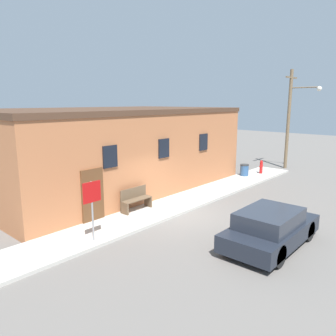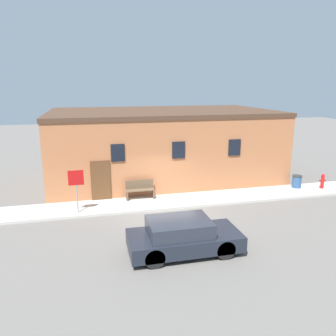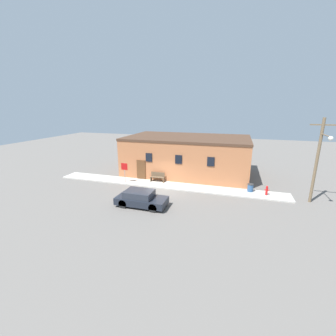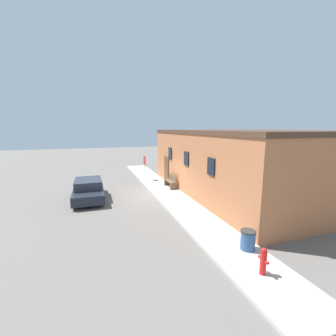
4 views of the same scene
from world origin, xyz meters
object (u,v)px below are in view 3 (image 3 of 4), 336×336
Objects in this scene: trash_bin at (250,188)px; utility_pole at (318,158)px; fire_hydrant at (267,190)px; parked_car at (141,199)px; stop_sign at (124,169)px; bench at (158,177)px.

trash_bin is 5.84m from utility_pole.
parked_car reaches higher than fire_hydrant.
parked_car is at bearing -50.14° from stop_sign.
bench is (-10.52, 0.70, 0.04)m from fire_hydrant.
fire_hydrant is 0.42× the size of stop_sign.
utility_pole is (17.00, 0.14, 2.26)m from stop_sign.
bench is at bearing 96.56° from parked_car.
parked_car is (-13.21, -4.68, -3.20)m from utility_pole.
fire_hydrant is 0.12× the size of utility_pole.
fire_hydrant is 13.70m from stop_sign.
trash_bin is 10.19m from parked_car.
stop_sign is 1.40× the size of bench.
parked_car is at bearing -146.64° from trash_bin.
fire_hydrant is at bearing 172.63° from utility_pole.
utility_pole is at bearing 0.48° from stop_sign.
bench is 0.21× the size of utility_pole.
stop_sign is at bearing -179.52° from utility_pole.
stop_sign is 2.82× the size of trash_bin.
trash_bin is (-1.34, 0.49, -0.07)m from fire_hydrant.
utility_pole is 14.38m from parked_car.
bench is 14.30m from utility_pole.
stop_sign is at bearing -157.81° from bench.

